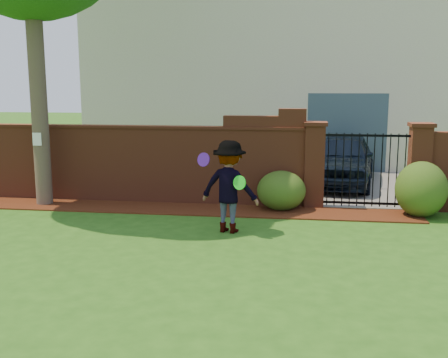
# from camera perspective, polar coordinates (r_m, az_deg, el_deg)

# --- Properties ---
(ground) EXTENTS (80.00, 80.00, 0.01)m
(ground) POSITION_cam_1_polar(r_m,az_deg,el_deg) (8.39, -6.62, -8.67)
(ground) COLOR #285816
(ground) RESTS_ON ground
(mulch_bed) EXTENTS (11.10, 1.08, 0.03)m
(mulch_bed) POSITION_cam_1_polar(r_m,az_deg,el_deg) (11.72, -7.03, -3.11)
(mulch_bed) COLOR #3D180B
(mulch_bed) RESTS_ON ground
(brick_wall) EXTENTS (8.70, 0.31, 2.16)m
(brick_wall) POSITION_cam_1_polar(r_m,az_deg,el_deg) (12.48, -11.04, 1.85)
(brick_wall) COLOR brown
(brick_wall) RESTS_ON ground
(pillar_left) EXTENTS (0.50, 0.50, 1.88)m
(pillar_left) POSITION_cam_1_polar(r_m,az_deg,el_deg) (11.81, 9.64, 1.57)
(pillar_left) COLOR brown
(pillar_left) RESTS_ON ground
(pillar_right) EXTENTS (0.50, 0.50, 1.88)m
(pillar_right) POSITION_cam_1_polar(r_m,az_deg,el_deg) (12.08, 20.13, 1.27)
(pillar_right) COLOR brown
(pillar_right) RESTS_ON ground
(iron_gate) EXTENTS (1.78, 0.03, 1.60)m
(iron_gate) POSITION_cam_1_polar(r_m,az_deg,el_deg) (11.91, 14.93, 0.94)
(iron_gate) COLOR black
(iron_gate) RESTS_ON ground
(driveway) EXTENTS (3.20, 8.00, 0.01)m
(driveway) POSITION_cam_1_polar(r_m,az_deg,el_deg) (15.97, 13.11, 0.22)
(driveway) COLOR slate
(driveway) RESTS_ON ground
(house) EXTENTS (12.40, 6.40, 6.30)m
(house) POSITION_cam_1_polar(r_m,az_deg,el_deg) (19.70, 5.07, 11.51)
(house) COLOR beige
(house) RESTS_ON ground
(car) EXTENTS (2.21, 4.26, 1.39)m
(car) POSITION_cam_1_polar(r_m,az_deg,el_deg) (14.46, 12.38, 1.99)
(car) COLOR black
(car) RESTS_ON ground
(paper_notice) EXTENTS (0.20, 0.01, 0.28)m
(paper_notice) POSITION_cam_1_polar(r_m,az_deg,el_deg) (12.32, -19.37, 4.04)
(paper_notice) COLOR white
(paper_notice) RESTS_ON tree
(shrub_left) EXTENTS (1.05, 1.05, 0.86)m
(shrub_left) POSITION_cam_1_polar(r_m,az_deg,el_deg) (11.51, 6.15, -1.24)
(shrub_left) COLOR #234916
(shrub_left) RESTS_ON ground
(shrub_middle) EXTENTS (1.04, 1.04, 1.14)m
(shrub_middle) POSITION_cam_1_polar(r_m,az_deg,el_deg) (11.56, 20.33, -1.04)
(shrub_middle) COLOR #234916
(shrub_middle) RESTS_ON ground
(man) EXTENTS (1.21, 0.88, 1.69)m
(man) POSITION_cam_1_polar(r_m,az_deg,el_deg) (9.67, 0.48, -0.86)
(man) COLOR gray
(man) RESTS_ON ground
(frisbee_purple) EXTENTS (0.27, 0.17, 0.26)m
(frisbee_purple) POSITION_cam_1_polar(r_m,az_deg,el_deg) (9.77, -2.19, 2.08)
(frisbee_purple) COLOR #5E1BAE
(frisbee_purple) RESTS_ON man
(frisbee_green) EXTENTS (0.25, 0.17, 0.26)m
(frisbee_green) POSITION_cam_1_polar(r_m,az_deg,el_deg) (9.35, 1.67, -0.40)
(frisbee_green) COLOR #1BD01E
(frisbee_green) RESTS_ON man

